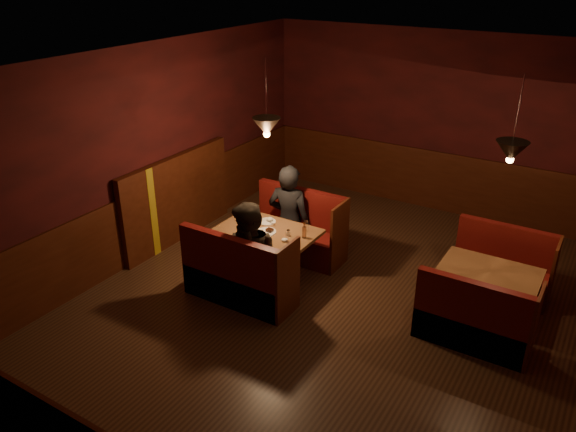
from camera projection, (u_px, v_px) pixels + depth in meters
The scene contains 9 objects.
room at pixel (325, 224), 6.55m from camera, with size 6.02×7.02×2.92m.
main_table at pixel (269, 240), 7.30m from camera, with size 1.28×0.78×0.89m.
main_bench_far at pixel (298, 234), 7.95m from camera, with size 1.41×0.50×0.96m.
main_bench_near at pixel (238, 280), 6.83m from camera, with size 1.41×0.50×0.96m.
second_table at pixel (488, 282), 6.50m from camera, with size 1.11×0.71×0.62m.
second_bench_far at pixel (501, 271), 7.07m from camera, with size 1.22×0.46×0.87m.
second_bench_near at pixel (473, 325), 6.05m from camera, with size 1.22×0.46×0.87m.
diner_a at pixel (289, 199), 7.74m from camera, with size 0.61×0.40×1.69m, color black.
diner_b at pixel (250, 242), 6.65m from camera, with size 0.79×0.62×1.63m, color black.
Camera 1 is at (2.43, -5.21, 3.91)m, focal length 35.00 mm.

